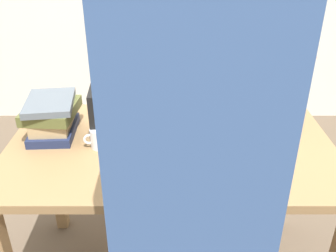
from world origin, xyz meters
name	(u,v)px	position (x,y,z in m)	size (l,w,h in m)	color
reading_desk	(170,164)	(0.00, 0.00, 0.67)	(1.37, 0.79, 0.77)	#937047
open_book	(167,135)	(-0.01, 0.03, 0.80)	(0.46, 0.39, 0.08)	black
book_stack_tall	(51,116)	(-0.51, 0.09, 0.86)	(0.23, 0.28, 0.16)	#1E284C
book_standing_upright	(94,113)	(-0.32, 0.07, 0.88)	(0.04, 0.19, 0.22)	black
reading_lamp	(298,54)	(0.55, 0.20, 1.10)	(0.15, 0.15, 0.42)	#2D2D33
coffee_mug	(99,138)	(-0.29, -0.02, 0.81)	(0.11, 0.08, 0.08)	white
pencil	(165,175)	(-0.02, -0.22, 0.77)	(0.06, 0.14, 0.01)	gold
person_reader	(189,245)	(0.04, -0.68, 0.89)	(0.36, 0.23, 1.77)	#2D3342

